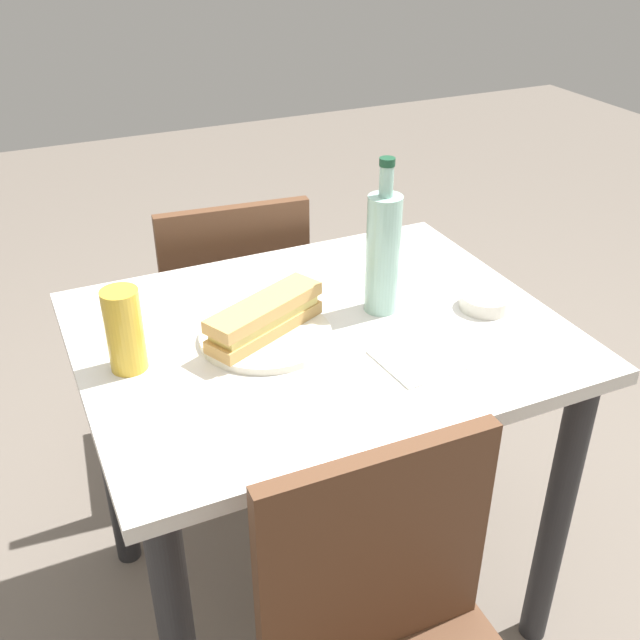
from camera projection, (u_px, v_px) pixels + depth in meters
The scene contains 10 objects.
ground_plane at pixel (320, 590), 1.87m from camera, with size 8.00×8.00×0.00m, color #6B6056.
dining_table at pixel (320, 388), 1.55m from camera, with size 0.93×0.74×0.76m.
chair_far at pixel (232, 318), 2.06m from camera, with size 0.44×0.44×0.85m.
plate_near at pixel (266, 335), 1.44m from camera, with size 0.26×0.26×0.01m, color silver.
baguette_sandwich_near at pixel (265, 317), 1.42m from camera, with size 0.26×0.17×0.07m.
knife_near at pixel (240, 323), 1.46m from camera, with size 0.16×0.09×0.01m.
water_bottle at pixel (383, 251), 1.48m from camera, with size 0.07×0.07×0.32m.
beer_glass at pixel (124, 330), 1.32m from camera, with size 0.07×0.07×0.16m, color gold.
olive_bowl at pixel (485, 301), 1.54m from camera, with size 0.10×0.10×0.03m, color silver.
paper_napkin at pixel (418, 359), 1.38m from camera, with size 0.14×0.14×0.00m, color white.
Camera 1 is at (-0.53, -1.15, 1.53)m, focal length 42.15 mm.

